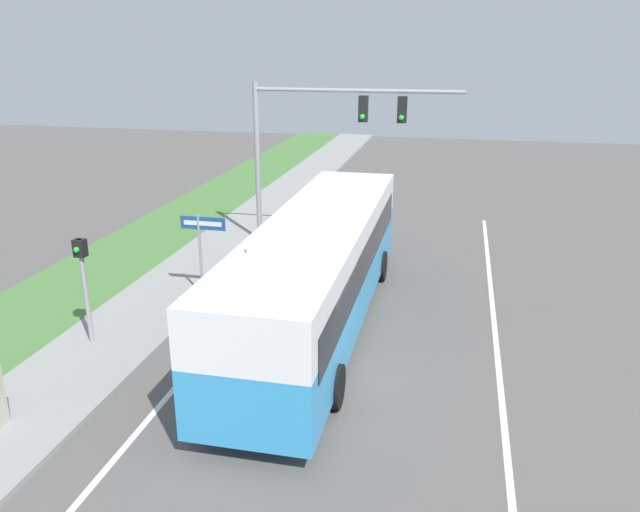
{
  "coord_description": "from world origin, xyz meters",
  "views": [
    {
      "loc": [
        2.3,
        -12.34,
        7.39
      ],
      "look_at": [
        -1.33,
        3.94,
        1.68
      ],
      "focal_mm": 35.0,
      "sensor_mm": 36.0,
      "label": 1
    }
  ],
  "objects_px": {
    "pedestrian_signal": "(83,274)",
    "street_sign": "(202,240)",
    "bus": "(319,264)",
    "signal_gantry": "(320,130)"
  },
  "relations": [
    {
      "from": "pedestrian_signal",
      "to": "street_sign",
      "type": "distance_m",
      "value": 3.92
    },
    {
      "from": "bus",
      "to": "street_sign",
      "type": "bearing_deg",
      "value": 163.42
    },
    {
      "from": "bus",
      "to": "signal_gantry",
      "type": "relative_size",
      "value": 1.66
    },
    {
      "from": "pedestrian_signal",
      "to": "signal_gantry",
      "type": "bearing_deg",
      "value": 67.23
    },
    {
      "from": "pedestrian_signal",
      "to": "street_sign",
      "type": "bearing_deg",
      "value": 65.41
    },
    {
      "from": "bus",
      "to": "signal_gantry",
      "type": "bearing_deg",
      "value": 102.32
    },
    {
      "from": "bus",
      "to": "pedestrian_signal",
      "type": "height_order",
      "value": "bus"
    },
    {
      "from": "signal_gantry",
      "to": "street_sign",
      "type": "height_order",
      "value": "signal_gantry"
    },
    {
      "from": "bus",
      "to": "pedestrian_signal",
      "type": "bearing_deg",
      "value": -155.88
    },
    {
      "from": "signal_gantry",
      "to": "pedestrian_signal",
      "type": "height_order",
      "value": "signal_gantry"
    }
  ]
}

